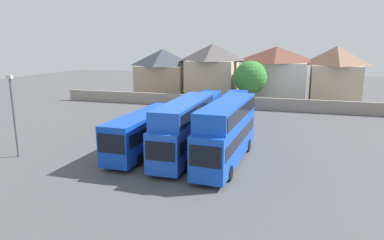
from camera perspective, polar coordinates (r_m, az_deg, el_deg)
ground at (r=46.23m, az=5.29°, el=0.73°), size 140.00×140.00×0.00m
depot_boundary_wall at (r=51.63m, az=6.57°, el=2.95°), size 56.00×0.50×1.80m
bus_1 at (r=30.27m, az=-8.00°, el=-1.69°), size 2.71×11.17×3.53m
bus_2 at (r=28.84m, az=-1.16°, el=-0.89°), size 2.68×11.76×4.77m
bus_3 at (r=27.35m, az=5.88°, el=-1.48°), size 3.03×11.70×4.95m
bus_4 at (r=41.82m, az=2.26°, el=2.15°), size 3.30×10.85×3.26m
bus_5 at (r=41.79m, az=6.73°, el=2.09°), size 2.75×12.10×3.30m
house_terrace_left at (r=62.46m, az=-4.88°, el=7.87°), size 9.15×6.85×8.62m
house_terrace_centre at (r=58.93m, az=3.43°, el=8.07°), size 8.23×8.29×9.53m
house_terrace_right at (r=58.19m, az=13.74°, el=7.46°), size 10.01×6.96×9.09m
house_terrace_far_right at (r=58.07m, az=22.74°, el=6.89°), size 7.45×7.51×9.17m
tree_left_of_lot at (r=53.28m, az=9.74°, el=7.00°), size 5.04×5.04×6.98m
lamp_post_lot_edge at (r=31.95m, az=-27.65°, el=1.26°), size 0.50×0.24×6.95m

